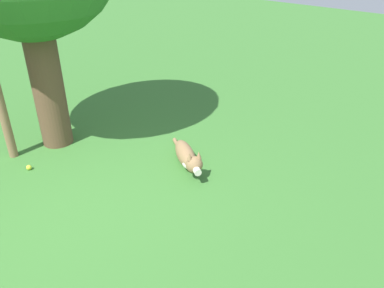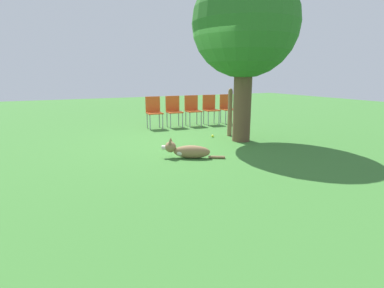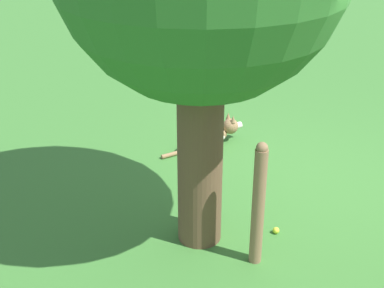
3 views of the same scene
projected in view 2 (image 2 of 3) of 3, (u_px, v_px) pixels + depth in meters
ground_plane at (196, 142)px, 7.25m from camera, size 30.00×30.00×0.00m
oak_tree at (245, 25)px, 6.75m from camera, size 2.42×2.42×3.93m
dog at (187, 151)px, 5.79m from camera, size 0.70×1.10×0.39m
fence_post at (230, 112)px, 7.80m from camera, size 0.12×0.12×1.24m
red_chair_0 at (154, 110)px, 8.91m from camera, size 0.45×0.47×0.95m
red_chair_1 at (174, 109)px, 9.16m from camera, size 0.45×0.47×0.95m
red_chair_2 at (192, 108)px, 9.41m from camera, size 0.45×0.47×0.95m
red_chair_3 at (210, 107)px, 9.66m from camera, size 0.45×0.47×0.95m
red_chair_4 at (227, 107)px, 9.90m from camera, size 0.45×0.47×0.95m
tennis_ball at (213, 136)px, 7.73m from camera, size 0.07×0.07×0.07m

